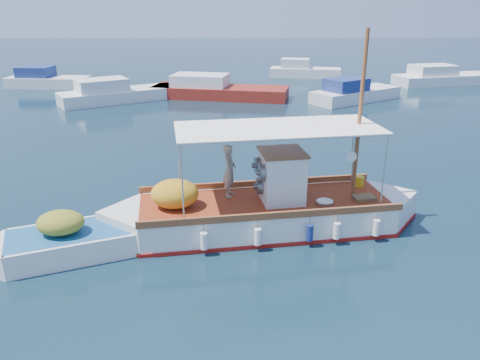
{
  "coord_description": "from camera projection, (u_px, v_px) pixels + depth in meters",
  "views": [
    {
      "loc": [
        -1.45,
        -12.85,
        6.29
      ],
      "look_at": [
        -1.32,
        0.0,
        1.4
      ],
      "focal_mm": 35.0,
      "sensor_mm": 36.0,
      "label": 1
    }
  ],
  "objects": [
    {
      "name": "ground",
      "position": [
        283.0,
        223.0,
        14.26
      ],
      "size": [
        160.0,
        160.0,
        0.0
      ],
      "primitive_type": "plane",
      "color": "black",
      "rests_on": "ground"
    },
    {
      "name": "fishing_caique",
      "position": [
        263.0,
        212.0,
        13.76
      ],
      "size": [
        9.5,
        3.6,
        5.86
      ],
      "rotation": [
        0.0,
        0.0,
        0.15
      ],
      "color": "white",
      "rests_on": "ground"
    },
    {
      "name": "dinghy",
      "position": [
        91.0,
        240.0,
        12.57
      ],
      "size": [
        5.52,
        3.11,
        1.45
      ],
      "rotation": [
        0.0,
        0.0,
        0.37
      ],
      "color": "white",
      "rests_on": "ground"
    },
    {
      "name": "bg_boat_nw",
      "position": [
        117.0,
        94.0,
        31.53
      ],
      "size": [
        8.07,
        6.16,
        1.8
      ],
      "rotation": [
        0.0,
        0.0,
        0.54
      ],
      "color": "silver",
      "rests_on": "ground"
    },
    {
      "name": "bg_boat_n",
      "position": [
        216.0,
        91.0,
        32.83
      ],
      "size": [
        9.81,
        4.64,
        1.8
      ],
      "rotation": [
        0.0,
        0.0,
        -0.2
      ],
      "color": "maroon",
      "rests_on": "ground"
    },
    {
      "name": "bg_boat_ne",
      "position": [
        353.0,
        94.0,
        31.67
      ],
      "size": [
        6.74,
        5.55,
        1.8
      ],
      "rotation": [
        0.0,
        0.0,
        0.59
      ],
      "color": "silver",
      "rests_on": "ground"
    },
    {
      "name": "bg_boat_e",
      "position": [
        442.0,
        78.0,
        38.2
      ],
      "size": [
        8.73,
        4.45,
        1.8
      ],
      "rotation": [
        0.0,
        0.0,
        0.23
      ],
      "color": "silver",
      "rests_on": "ground"
    },
    {
      "name": "bg_boat_far_w",
      "position": [
        46.0,
        81.0,
        37.02
      ],
      "size": [
        6.49,
        2.88,
        1.8
      ],
      "rotation": [
        0.0,
        0.0,
        -0.09
      ],
      "color": "silver",
      "rests_on": "ground"
    },
    {
      "name": "bg_boat_far_n",
      "position": [
        303.0,
        71.0,
        42.06
      ],
      "size": [
        6.46,
        3.02,
        1.8
      ],
      "rotation": [
        0.0,
        0.0,
        -0.17
      ],
      "color": "silver",
      "rests_on": "ground"
    }
  ]
}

